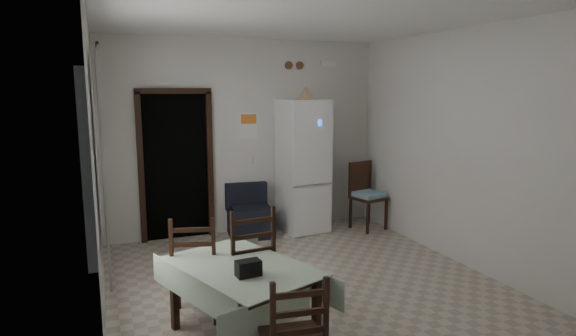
{
  "coord_description": "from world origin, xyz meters",
  "views": [
    {
      "loc": [
        -2.06,
        -4.71,
        2.2
      ],
      "look_at": [
        0.0,
        0.5,
        1.25
      ],
      "focal_mm": 30.0,
      "sensor_mm": 36.0,
      "label": 1
    }
  ],
  "objects_px": {
    "fridge": "(303,166)",
    "dining_table": "(242,303)",
    "navy_seat": "(251,211)",
    "dining_chair_far_right": "(246,259)",
    "corner_chair": "(369,196)",
    "dining_chair_far_left": "(195,266)",
    "dining_chair_near_head": "(293,336)"
  },
  "relations": [
    {
      "from": "fridge",
      "to": "corner_chair",
      "type": "bearing_deg",
      "value": -24.03
    },
    {
      "from": "fridge",
      "to": "dining_chair_near_head",
      "type": "relative_size",
      "value": 2.07
    },
    {
      "from": "dining_chair_near_head",
      "to": "navy_seat",
      "type": "bearing_deg",
      "value": -95.41
    },
    {
      "from": "dining_table",
      "to": "dining_chair_near_head",
      "type": "height_order",
      "value": "dining_chair_near_head"
    },
    {
      "from": "dining_chair_far_left",
      "to": "dining_chair_far_right",
      "type": "bearing_deg",
      "value": -175.77
    },
    {
      "from": "navy_seat",
      "to": "dining_chair_far_left",
      "type": "distance_m",
      "value": 2.58
    },
    {
      "from": "corner_chair",
      "to": "dining_chair_far_left",
      "type": "bearing_deg",
      "value": -160.4
    },
    {
      "from": "dining_table",
      "to": "dining_chair_far_right",
      "type": "height_order",
      "value": "dining_chair_far_right"
    },
    {
      "from": "fridge",
      "to": "dining_table",
      "type": "distance_m",
      "value": 3.43
    },
    {
      "from": "corner_chair",
      "to": "navy_seat",
      "type": "bearing_deg",
      "value": 157.05
    },
    {
      "from": "dining_table",
      "to": "dining_chair_far_left",
      "type": "height_order",
      "value": "dining_chair_far_left"
    },
    {
      "from": "dining_table",
      "to": "dining_chair_near_head",
      "type": "relative_size",
      "value": 1.36
    },
    {
      "from": "navy_seat",
      "to": "dining_chair_near_head",
      "type": "relative_size",
      "value": 0.78
    },
    {
      "from": "corner_chair",
      "to": "dining_table",
      "type": "distance_m",
      "value": 3.75
    },
    {
      "from": "fridge",
      "to": "dining_chair_far_left",
      "type": "height_order",
      "value": "fridge"
    },
    {
      "from": "corner_chair",
      "to": "dining_chair_far_right",
      "type": "relative_size",
      "value": 0.95
    },
    {
      "from": "fridge",
      "to": "navy_seat",
      "type": "height_order",
      "value": "fridge"
    },
    {
      "from": "dining_chair_far_left",
      "to": "navy_seat",
      "type": "bearing_deg",
      "value": -103.3
    },
    {
      "from": "fridge",
      "to": "dining_table",
      "type": "height_order",
      "value": "fridge"
    },
    {
      "from": "fridge",
      "to": "dining_table",
      "type": "relative_size",
      "value": 1.52
    },
    {
      "from": "fridge",
      "to": "dining_chair_far_right",
      "type": "relative_size",
      "value": 1.84
    },
    {
      "from": "dining_chair_far_right",
      "to": "dining_chair_near_head",
      "type": "xyz_separation_m",
      "value": [
        -0.09,
        -1.42,
        -0.06
      ]
    },
    {
      "from": "dining_chair_far_left",
      "to": "dining_chair_near_head",
      "type": "bearing_deg",
      "value": 120.02
    },
    {
      "from": "fridge",
      "to": "corner_chair",
      "type": "distance_m",
      "value": 1.13
    },
    {
      "from": "fridge",
      "to": "dining_chair_far_left",
      "type": "distance_m",
      "value": 3.11
    },
    {
      "from": "navy_seat",
      "to": "dining_chair_far_right",
      "type": "xyz_separation_m",
      "value": [
        -0.77,
        -2.35,
        0.17
      ]
    },
    {
      "from": "corner_chair",
      "to": "dining_table",
      "type": "bearing_deg",
      "value": -150.34
    },
    {
      "from": "dining_chair_far_right",
      "to": "dining_chair_near_head",
      "type": "relative_size",
      "value": 1.13
    },
    {
      "from": "dining_chair_near_head",
      "to": "corner_chair",
      "type": "bearing_deg",
      "value": -120.39
    },
    {
      "from": "fridge",
      "to": "navy_seat",
      "type": "distance_m",
      "value": 1.05
    },
    {
      "from": "navy_seat",
      "to": "dining_chair_far_right",
      "type": "height_order",
      "value": "dining_chair_far_right"
    },
    {
      "from": "corner_chair",
      "to": "dining_chair_far_left",
      "type": "distance_m",
      "value": 3.62
    }
  ]
}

